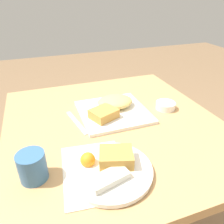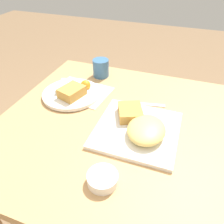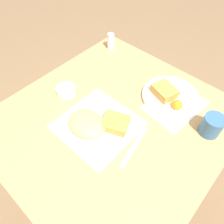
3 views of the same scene
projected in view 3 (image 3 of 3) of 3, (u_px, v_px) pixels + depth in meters
The scene contains 9 objects.
ground_plane at pixel (113, 188), 1.47m from camera, with size 8.00×8.00×0.00m, color #846647.
dining_table at pixel (113, 133), 0.95m from camera, with size 0.83×0.88×0.77m.
menu_card at pixel (175, 105), 0.92m from camera, with size 0.21×0.26×0.00m.
plate_square_near at pixel (96, 124), 0.83m from camera, with size 0.28×0.28×0.06m.
plate_oval_far at pixel (170, 95), 0.93m from camera, with size 0.24×0.24×0.05m.
sauce_ramekin at pixel (66, 90), 0.95m from camera, with size 0.08×0.08×0.03m.
salt_shaker at pixel (111, 42), 1.15m from camera, with size 0.04×0.04×0.08m.
butter_knife at pixel (134, 147), 0.79m from camera, with size 0.05×0.19×0.00m.
coffee_mug at pixel (212, 125), 0.80m from camera, with size 0.08×0.08×0.08m.
Camera 3 is at (0.35, -0.39, 1.47)m, focal length 35.00 mm.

